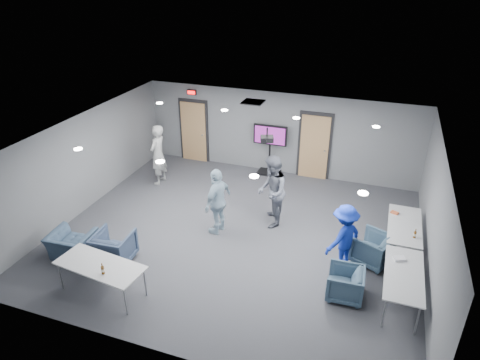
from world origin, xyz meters
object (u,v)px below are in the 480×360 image
(table_right_a, at_px, (405,226))
(table_front_left, at_px, (100,266))
(tv_stand, at_px, (270,147))
(projector, at_px, (267,139))
(table_right_b, at_px, (404,275))
(person_a, at_px, (158,155))
(person_b, at_px, (272,192))
(person_c, at_px, (218,201))
(bottle_front, at_px, (103,270))
(person_d, at_px, (344,237))
(chair_right_c, at_px, (345,284))
(bottle_right, at_px, (415,235))
(chair_front_a, at_px, (114,247))
(chair_front_b, at_px, (72,245))
(chair_right_b, at_px, (372,249))

(table_right_a, xyz_separation_m, table_front_left, (-5.93, -3.68, 0.00))
(tv_stand, relative_size, projector, 4.34)
(table_right_b, relative_size, table_front_left, 0.92)
(person_a, relative_size, person_b, 0.98)
(person_c, xyz_separation_m, table_right_b, (4.51, -1.20, -0.21))
(person_a, height_order, bottle_front, person_a)
(bottle_front, xyz_separation_m, tv_stand, (1.48, 6.96, 0.13))
(table_front_left, distance_m, projector, 4.84)
(person_d, relative_size, chair_right_c, 2.11)
(table_right_a, bearing_deg, bottle_front, 124.47)
(person_a, bearing_deg, bottle_front, 18.77)
(table_right_a, bearing_deg, person_c, 98.80)
(table_right_a, xyz_separation_m, bottle_right, (0.20, -0.50, 0.13))
(person_c, height_order, tv_stand, person_c)
(bottle_right, xyz_separation_m, tv_stand, (-4.41, 3.57, 0.14))
(bottle_front, bearing_deg, chair_front_a, 117.46)
(tv_stand, bearing_deg, chair_front_b, -118.17)
(person_c, height_order, table_right_b, person_c)
(chair_front_b, bearing_deg, table_front_left, 145.56)
(chair_right_b, height_order, bottle_right, bottle_right)
(chair_right_c, relative_size, tv_stand, 0.44)
(chair_front_a, relative_size, bottle_right, 3.64)
(bottle_front, distance_m, projector, 4.86)
(table_front_left, height_order, projector, projector)
(person_c, relative_size, chair_right_b, 2.21)
(bottle_right, bearing_deg, person_c, -177.63)
(table_right_a, distance_m, table_front_left, 6.98)
(table_front_left, xyz_separation_m, tv_stand, (1.72, 6.75, 0.27))
(person_b, distance_m, table_right_b, 3.88)
(bottle_right, bearing_deg, chair_front_a, -161.50)
(chair_right_c, xyz_separation_m, table_front_left, (-4.83, -1.56, 0.35))
(chair_right_c, relative_size, table_right_a, 0.41)
(chair_right_c, bearing_deg, person_a, -120.90)
(chair_right_c, relative_size, table_front_left, 0.38)
(chair_front_a, relative_size, tv_stand, 0.51)
(person_c, relative_size, bottle_right, 7.62)
(table_front_left, bearing_deg, chair_front_b, 156.44)
(person_a, xyz_separation_m, chair_front_b, (-0.07, -4.11, -0.64))
(chair_front_b, distance_m, bottle_right, 7.94)
(person_c, relative_size, table_right_a, 0.98)
(projector, bearing_deg, bottle_front, -137.56)
(person_b, distance_m, chair_right_c, 3.20)
(person_b, relative_size, chair_front_a, 2.29)
(chair_right_c, height_order, bottle_front, bottle_front)
(chair_right_b, distance_m, chair_front_a, 6.00)
(bottle_right, relative_size, tv_stand, 0.14)
(table_right_a, xyz_separation_m, tv_stand, (-4.21, 3.06, 0.27))
(table_right_a, bearing_deg, chair_right_b, 138.05)
(table_right_a, relative_size, table_front_left, 0.93)
(person_a, relative_size, bottle_front, 7.58)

